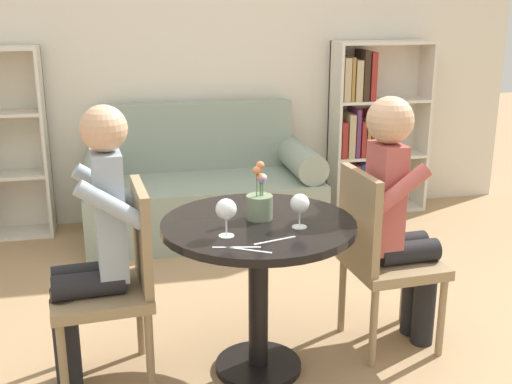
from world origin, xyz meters
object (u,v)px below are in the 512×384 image
at_px(wine_glass_left, 226,210).
at_px(flower_vase, 260,202).
at_px(bookshelf_right, 366,132).
at_px(chair_left, 117,277).
at_px(couch, 202,191).
at_px(person_right, 398,214).
at_px(chair_right, 380,252).
at_px(wine_glass_right, 300,205).
at_px(person_left, 93,245).

bearing_deg(wine_glass_left, flower_vase, 46.14).
bearing_deg(bookshelf_right, chair_left, -133.53).
xyz_separation_m(couch, wine_glass_left, (-0.17, -2.03, 0.53)).
distance_m(couch, person_right, 1.95).
bearing_deg(chair_right, couch, 15.06).
xyz_separation_m(bookshelf_right, chair_right, (-0.74, -2.05, -0.15)).
relative_size(wine_glass_right, flower_vase, 0.57).
bearing_deg(wine_glass_right, person_right, 20.91).
relative_size(person_left, wine_glass_left, 7.79).
relative_size(chair_left, wine_glass_right, 6.07).
height_order(bookshelf_right, person_right, bookshelf_right).
bearing_deg(flower_vase, chair_left, 177.72).
xyz_separation_m(bookshelf_right, chair_left, (-1.97, -2.08, -0.15)).
bearing_deg(bookshelf_right, flower_vase, -122.57).
bearing_deg(couch, chair_right, -70.99).
relative_size(couch, wine_glass_right, 11.19).
bearing_deg(person_right, wine_glass_left, 102.02).
bearing_deg(person_left, chair_right, 87.30).
bearing_deg(flower_vase, bookshelf_right, 57.43).
bearing_deg(wine_glass_right, flower_vase, 133.16).
bearing_deg(chair_right, chair_left, 87.23).
bearing_deg(couch, wine_glass_left, -94.70).
xyz_separation_m(couch, chair_right, (0.62, -1.79, 0.18)).
height_order(couch, chair_right, couch).
distance_m(couch, person_left, 1.99).
bearing_deg(chair_right, flower_vase, 90.84).
relative_size(chair_left, wine_glass_left, 5.60).
height_order(chair_right, person_left, person_left).
xyz_separation_m(couch, wine_glass_right, (0.15, -1.99, 0.52)).
bearing_deg(wine_glass_left, wine_glass_right, 6.98).
bearing_deg(couch, person_left, -111.13).
xyz_separation_m(person_right, flower_vase, (-0.69, -0.06, 0.13)).
distance_m(bookshelf_right, wine_glass_right, 2.56).
bearing_deg(person_left, person_right, 87.62).
distance_m(chair_left, flower_vase, 0.70).
relative_size(chair_left, flower_vase, 3.47).
relative_size(person_left, wine_glass_right, 8.45).
bearing_deg(flower_vase, chair_right, 4.80).
height_order(bookshelf_right, person_left, bookshelf_right).
bearing_deg(couch, wine_glass_right, -85.58).
xyz_separation_m(couch, person_left, (-0.71, -1.83, 0.35)).
xyz_separation_m(person_left, wine_glass_left, (0.54, -0.20, 0.18)).
bearing_deg(flower_vase, person_right, 5.03).
height_order(couch, wine_glass_right, couch).
bearing_deg(person_right, flower_vase, 91.08).
height_order(chair_right, person_right, person_right).
distance_m(person_left, person_right, 1.41).
distance_m(couch, wine_glass_left, 2.10).
xyz_separation_m(chair_right, person_right, (0.09, 0.01, 0.18)).
bearing_deg(wine_glass_right, chair_right, 23.31).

